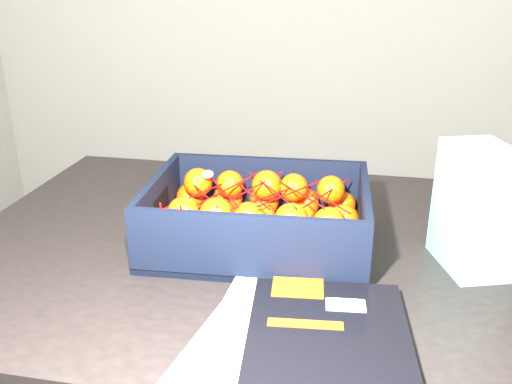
# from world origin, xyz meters

# --- Properties ---
(table) EXTENTS (1.24, 0.87, 0.75)m
(table) POSITION_xyz_m (-0.21, 0.09, 0.65)
(table) COLOR black
(table) RESTS_ON ground
(magazine_stack) EXTENTS (0.31, 0.32, 0.02)m
(magazine_stack) POSITION_xyz_m (-0.19, -0.19, 0.76)
(magazine_stack) COLOR beige
(magazine_stack) RESTS_ON table
(produce_crate) EXTENTS (0.37, 0.28, 0.12)m
(produce_crate) POSITION_xyz_m (-0.28, 0.10, 0.79)
(produce_crate) COLOR brown
(produce_crate) RESTS_ON table
(clementine_heap) EXTENTS (0.35, 0.26, 0.10)m
(clementine_heap) POSITION_xyz_m (-0.28, 0.09, 0.80)
(clementine_heap) COLOR #FD4305
(clementine_heap) RESTS_ON produce_crate
(mesh_net) EXTENTS (0.31, 0.25, 0.09)m
(mesh_net) POSITION_xyz_m (-0.29, 0.09, 0.85)
(mesh_net) COLOR red
(mesh_net) RESTS_ON clementine_heap
(retail_carton) EXTENTS (0.12, 0.15, 0.20)m
(retail_carton) POSITION_xyz_m (0.08, 0.07, 0.85)
(retail_carton) COLOR silver
(retail_carton) RESTS_ON table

